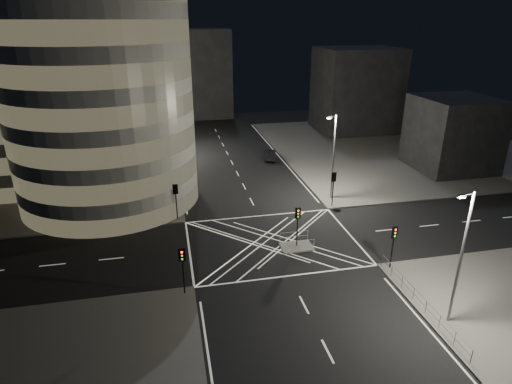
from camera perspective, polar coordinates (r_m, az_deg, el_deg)
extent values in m
plane|color=black|center=(41.86, 2.18, -6.68)|extent=(120.00, 120.00, 0.00)
cube|color=#595754|center=(68.58, -28.22, 2.46)|extent=(42.00, 42.00, 0.15)
cube|color=#595754|center=(75.92, 18.79, 5.69)|extent=(42.00, 42.00, 0.15)
cube|color=slate|center=(41.06, 5.42, -7.28)|extent=(3.00, 2.00, 0.15)
cylinder|color=gray|center=(50.50, -20.13, 12.32)|extent=(20.00, 20.00, 25.00)
cube|color=gray|center=(62.26, -28.35, 12.71)|extent=(20.00, 18.00, 25.00)
cube|color=gray|center=(79.04, -21.97, 14.15)|extent=(24.00, 16.00, 22.00)
cube|color=black|center=(84.19, 13.18, 13.14)|extent=(14.00, 12.00, 15.00)
cube|color=black|center=(66.40, 24.76, 7.11)|extent=(10.00, 10.00, 10.00)
cube|color=black|center=(94.27, -9.10, 15.19)|extent=(18.00, 8.00, 18.00)
cylinder|color=black|center=(48.12, -12.68, -0.70)|extent=(0.32, 0.32, 3.51)
ellipsoid|color=black|center=(47.08, -12.98, 2.58)|extent=(4.26, 4.26, 4.90)
cylinder|color=black|center=(53.65, -12.72, 1.92)|extent=(0.32, 0.32, 3.86)
ellipsoid|color=black|center=(52.64, -13.02, 5.22)|extent=(4.75, 4.75, 5.46)
cylinder|color=black|center=(59.35, -12.74, 3.82)|extent=(0.32, 0.32, 3.70)
ellipsoid|color=black|center=(58.48, -12.99, 6.67)|extent=(4.40, 4.40, 5.06)
cylinder|color=black|center=(65.09, -12.75, 5.44)|extent=(0.32, 0.32, 3.66)
ellipsoid|color=black|center=(64.28, -12.99, 8.12)|extent=(4.79, 4.79, 5.50)
cylinder|color=black|center=(70.89, -12.76, 6.76)|extent=(0.32, 0.32, 3.53)
ellipsoid|color=black|center=(70.22, -12.95, 8.92)|extent=(3.62, 3.62, 4.17)
cylinder|color=black|center=(46.18, -10.54, -1.88)|extent=(0.12, 0.12, 3.00)
cube|color=black|center=(45.43, -10.71, 0.37)|extent=(0.28, 0.22, 0.90)
cube|color=black|center=(45.43, -10.71, 0.37)|extent=(0.55, 0.04, 1.10)
cylinder|color=black|center=(34.18, -9.64, -11.08)|extent=(0.12, 0.12, 3.00)
cube|color=black|center=(33.16, -9.85, -8.26)|extent=(0.28, 0.22, 0.90)
cube|color=black|center=(33.16, -9.85, -8.26)|extent=(0.55, 0.04, 1.10)
cylinder|color=black|center=(49.54, 10.20, -0.14)|extent=(0.12, 0.12, 3.00)
cube|color=black|center=(48.84, 10.35, 1.97)|extent=(0.28, 0.22, 0.90)
cube|color=black|center=(48.84, 10.35, 1.97)|extent=(0.55, 0.04, 1.10)
cylinder|color=black|center=(38.61, 17.65, -7.71)|extent=(0.12, 0.12, 3.00)
cube|color=black|center=(37.70, 17.99, -5.14)|extent=(0.28, 0.22, 0.90)
cube|color=black|center=(37.70, 17.99, -5.14)|extent=(0.55, 0.04, 1.10)
cylinder|color=black|center=(40.30, 5.50, -5.33)|extent=(0.12, 0.12, 3.00)
cube|color=black|center=(39.44, 5.60, -2.82)|extent=(0.28, 0.22, 0.90)
cube|color=black|center=(39.44, 5.60, -2.82)|extent=(0.55, 0.04, 1.10)
cylinder|color=slate|center=(49.81, -11.86, 4.15)|extent=(0.20, 0.20, 10.00)
cylinder|color=slate|center=(48.55, -11.77, 9.63)|extent=(0.90, 0.10, 0.10)
cube|color=slate|center=(48.58, -11.23, 9.56)|extent=(0.50, 0.25, 0.18)
cube|color=white|center=(48.60, -11.22, 9.44)|extent=(0.42, 0.20, 0.05)
cylinder|color=slate|center=(67.18, -12.13, 8.82)|extent=(0.20, 0.20, 10.00)
cylinder|color=slate|center=(66.25, -12.07, 12.93)|extent=(0.90, 0.10, 0.10)
cube|color=slate|center=(66.27, -11.67, 12.87)|extent=(0.50, 0.25, 0.18)
cube|color=white|center=(66.29, -11.66, 12.78)|extent=(0.42, 0.20, 0.05)
cylinder|color=slate|center=(50.52, 10.29, 4.53)|extent=(0.20, 0.20, 10.00)
cylinder|color=slate|center=(49.12, 10.19, 9.89)|extent=(0.90, 0.10, 0.10)
cube|color=slate|center=(48.97, 9.69, 9.77)|extent=(0.50, 0.25, 0.18)
cube|color=white|center=(49.00, 9.68, 9.65)|extent=(0.42, 0.20, 0.05)
cylinder|color=slate|center=(32.20, 25.61, -8.15)|extent=(0.20, 0.20, 10.00)
cylinder|color=slate|center=(29.95, 26.45, -0.22)|extent=(0.90, 0.10, 0.10)
cube|color=slate|center=(29.72, 25.73, -0.47)|extent=(0.50, 0.25, 0.18)
cube|color=white|center=(29.75, 25.70, -0.66)|extent=(0.42, 0.20, 0.05)
cube|color=slate|center=(35.09, 20.97, -13.32)|extent=(0.06, 11.70, 1.10)
cube|color=slate|center=(40.01, 5.83, -7.12)|extent=(2.80, 0.06, 1.10)
cube|color=slate|center=(41.51, 5.09, -5.93)|extent=(2.80, 0.06, 1.10)
imported|color=black|center=(65.66, 1.91, 5.03)|extent=(2.60, 4.89, 1.53)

